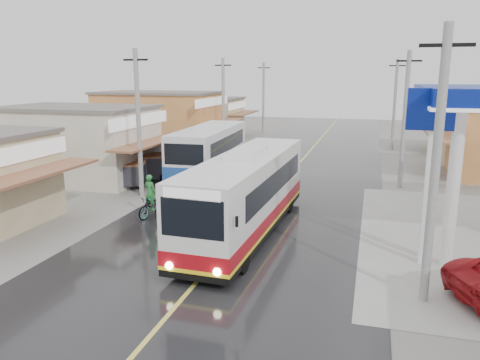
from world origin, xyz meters
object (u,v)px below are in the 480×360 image
(second_bus, at_px, (209,151))
(tricycle_near, at_px, (135,173))
(tricycle_far, at_px, (151,166))
(coach_bus, at_px, (247,193))
(cyclist, at_px, (152,203))

(second_bus, distance_m, tricycle_near, 5.33)
(second_bus, height_order, tricycle_far, second_bus)
(coach_bus, xyz_separation_m, tricycle_far, (-8.46, 7.98, -0.77))
(coach_bus, distance_m, cyclist, 5.13)
(coach_bus, height_order, second_bus, coach_bus)
(second_bus, bearing_deg, coach_bus, -65.17)
(coach_bus, relative_size, cyclist, 5.54)
(tricycle_far, bearing_deg, tricycle_near, -118.91)
(coach_bus, relative_size, tricycle_near, 5.38)
(second_bus, xyz_separation_m, tricycle_far, (-3.16, -2.23, -0.78))
(coach_bus, xyz_separation_m, tricycle_near, (-8.60, 6.12, -0.87))
(coach_bus, bearing_deg, tricycle_far, 138.63)
(tricycle_near, bearing_deg, second_bus, 30.02)
(cyclist, bearing_deg, tricycle_near, 139.47)
(tricycle_near, distance_m, tricycle_far, 1.87)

